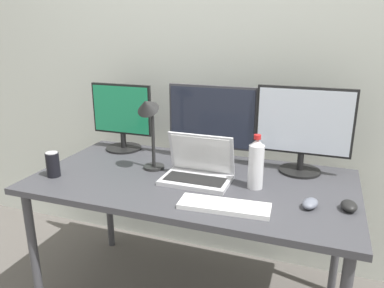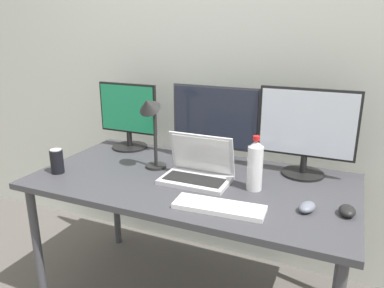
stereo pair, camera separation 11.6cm
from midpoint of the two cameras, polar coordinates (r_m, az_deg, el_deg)
The scene contains 12 objects.
wall_back at distance 2.28m, azimuth 7.67°, elevation 13.30°, with size 7.00×0.08×2.60m, color silver.
work_desk at distance 1.88m, azimuth 1.78°, elevation -7.04°, with size 1.57×0.82×0.74m.
monitor_left at distance 2.29m, azimuth -8.29°, elevation 4.34°, with size 0.38×0.22×0.40m.
monitor_center at distance 2.04m, azimuth 5.19°, elevation 3.30°, with size 0.49×0.20×0.42m.
monitor_right at distance 1.93m, azimuth 18.73°, elevation 2.04°, with size 0.47×0.21×0.44m.
laptop_silver at distance 1.83m, azimuth 2.72°, elevation -3.97°, with size 0.33×0.22×0.23m.
keyboard_main at distance 1.57m, azimuth 6.31°, elevation -9.55°, with size 0.38×0.12×0.02m, color white.
mouse_by_keyboard at distance 1.65m, azimuth 24.48°, elevation -9.27°, with size 0.06×0.09×0.04m, color black.
mouse_by_laptop at distance 1.63m, azimuth 19.14°, elevation -9.09°, with size 0.06×0.10×0.04m, color slate.
water_bottle at distance 1.73m, azimuth 11.49°, elevation -3.22°, with size 0.07×0.07×0.26m.
soda_can_near_keyboard at distance 2.01m, azimuth -18.35°, elevation -2.52°, with size 0.07×0.07×0.13m.
desk_lamp at distance 1.89m, azimuth -4.60°, elevation 3.78°, with size 0.11×0.18×0.41m.
Camera 2 is at (0.69, -1.57, 1.46)m, focal length 35.00 mm.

